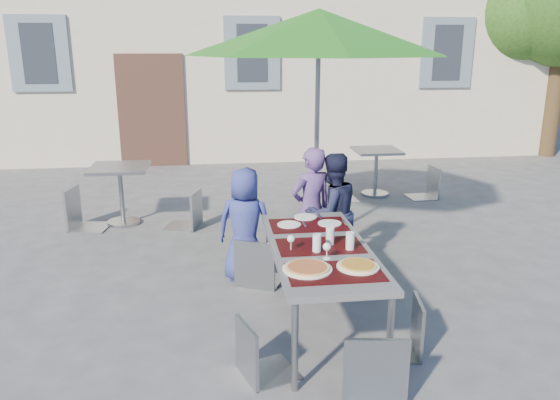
{
  "coord_description": "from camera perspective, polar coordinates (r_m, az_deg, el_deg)",
  "views": [
    {
      "loc": [
        -0.84,
        -3.57,
        2.36
      ],
      "look_at": [
        -0.2,
        1.51,
        0.9
      ],
      "focal_mm": 35.0,
      "sensor_mm": 36.0,
      "label": 1
    }
  ],
  "objects": [
    {
      "name": "ground",
      "position": [
        4.36,
        5.28,
        -16.93
      ],
      "size": [
        90.0,
        90.0,
        0.0
      ],
      "primitive_type": "plane",
      "color": "#48474A",
      "rests_on": "ground"
    },
    {
      "name": "dining_table",
      "position": [
        4.58,
        4.18,
        -5.46
      ],
      "size": [
        0.8,
        1.85,
        0.76
      ],
      "color": "#404045",
      "rests_on": "ground"
    },
    {
      "name": "pizza_near_left",
      "position": [
        4.08,
        2.86,
        -7.12
      ],
      "size": [
        0.37,
        0.37,
        0.03
      ],
      "color": "white",
      "rests_on": "dining_table"
    },
    {
      "name": "pizza_near_right",
      "position": [
        4.15,
        8.15,
        -6.81
      ],
      "size": [
        0.32,
        0.32,
        0.03
      ],
      "color": "white",
      "rests_on": "dining_table"
    },
    {
      "name": "glassware",
      "position": [
        4.46,
        5.0,
        -4.27
      ],
      "size": [
        0.55,
        0.37,
        0.15
      ],
      "color": "silver",
      "rests_on": "dining_table"
    },
    {
      "name": "place_settings",
      "position": [
        5.14,
        2.99,
        -2.26
      ],
      "size": [
        0.64,
        0.44,
        0.01
      ],
      "color": "white",
      "rests_on": "dining_table"
    },
    {
      "name": "child_0",
      "position": [
        5.55,
        -3.65,
        -2.66
      ],
      "size": [
        0.67,
        0.54,
        1.19
      ],
      "primitive_type": "imported",
      "rotation": [
        0.0,
        0.0,
        2.83
      ],
      "color": "navy",
      "rests_on": "ground"
    },
    {
      "name": "child_1",
      "position": [
        5.82,
        3.27,
        -1.0
      ],
      "size": [
        0.58,
        0.48,
        1.35
      ],
      "primitive_type": "imported",
      "rotation": [
        0.0,
        0.0,
        3.52
      ],
      "color": "#5B3E80",
      "rests_on": "ground"
    },
    {
      "name": "child_2",
      "position": [
        5.83,
        5.44,
        -1.32
      ],
      "size": [
        0.71,
        0.56,
        1.29
      ],
      "primitive_type": "imported",
      "rotation": [
        0.0,
        0.0,
        3.5
      ],
      "color": "#191C38",
      "rests_on": "ground"
    },
    {
      "name": "chair_0",
      "position": [
        5.43,
        -2.39,
        -3.47
      ],
      "size": [
        0.56,
        0.56,
        0.96
      ],
      "color": "gray",
      "rests_on": "ground"
    },
    {
      "name": "chair_1",
      "position": [
        5.66,
        3.56,
        -2.8
      ],
      "size": [
        0.48,
        0.48,
        0.94
      ],
      "color": "gray",
      "rests_on": "ground"
    },
    {
      "name": "chair_2",
      "position": [
        5.69,
        5.76,
        -2.28
      ],
      "size": [
        0.59,
        0.59,
        1.01
      ],
      "color": "gray",
      "rests_on": "ground"
    },
    {
      "name": "chair_3",
      "position": [
        3.99,
        -2.32,
        -12.04
      ],
      "size": [
        0.48,
        0.48,
        0.85
      ],
      "color": "gray",
      "rests_on": "ground"
    },
    {
      "name": "chair_4",
      "position": [
        4.4,
        13.23,
        -9.66
      ],
      "size": [
        0.44,
        0.44,
        0.85
      ],
      "color": "gray",
      "rests_on": "ground"
    },
    {
      "name": "chair_5",
      "position": [
        3.6,
        10.48,
        -14.13
      ],
      "size": [
        0.49,
        0.5,
        0.98
      ],
      "color": "gray",
      "rests_on": "ground"
    },
    {
      "name": "patio_umbrella",
      "position": [
        6.33,
        4.06,
        16.95
      ],
      "size": [
        2.98,
        2.98,
        2.75
      ],
      "color": "#9C9FA3",
      "rests_on": "ground"
    },
    {
      "name": "cafe_table_0",
      "position": [
        7.63,
        -16.32,
        1.71
      ],
      "size": [
        0.75,
        0.75,
        0.81
      ],
      "color": "#9C9FA3",
      "rests_on": "ground"
    },
    {
      "name": "bg_chair_l_0",
      "position": [
        7.61,
        -20.35,
        1.66
      ],
      "size": [
        0.54,
        0.54,
        1.05
      ],
      "color": "#91969C",
      "rests_on": "ground"
    },
    {
      "name": "bg_chair_r_0",
      "position": [
        7.28,
        -9.58,
        1.36
      ],
      "size": [
        0.53,
        0.53,
        0.95
      ],
      "color": "#90959B",
      "rests_on": "ground"
    },
    {
      "name": "cafe_table_1",
      "position": [
        8.92,
        10.02,
        3.75
      ],
      "size": [
        0.7,
        0.7,
        0.75
      ],
      "color": "#9C9FA3",
      "rests_on": "ground"
    },
    {
      "name": "bg_chair_l_1",
      "position": [
        8.52,
        6.06,
        3.65
      ],
      "size": [
        0.44,
        0.44,
        0.96
      ],
      "color": "#8F949A",
      "rests_on": "ground"
    },
    {
      "name": "bg_chair_r_1",
      "position": [
        8.95,
        15.33,
        3.71
      ],
      "size": [
        0.45,
        0.44,
        0.95
      ],
      "color": "#949A9F",
      "rests_on": "ground"
    }
  ]
}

